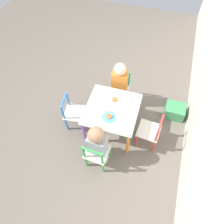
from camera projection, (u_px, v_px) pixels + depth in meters
ground_plane at (112, 129)px, 2.93m from camera, size 6.00×6.00×0.00m
kids_table at (112, 112)px, 2.60m from camera, size 0.61×0.61×0.47m
chair_green at (97, 154)px, 2.47m from camera, size 0.28×0.28×0.51m
chair_teal at (120, 89)px, 3.00m from camera, size 0.28×0.28×0.51m
chair_blue at (73, 113)px, 2.78m from camera, size 0.28×0.28×0.51m
chair_red at (151, 132)px, 2.62m from camera, size 0.28×0.28×0.51m
child_right at (98, 142)px, 2.34m from camera, size 0.22×0.21×0.72m
child_left at (119, 83)px, 2.81m from camera, size 0.21×0.21×0.74m
plate_right at (109, 117)px, 2.47m from camera, size 0.15×0.15×0.03m
plate_left at (115, 100)px, 2.60m from camera, size 0.16×0.16×0.03m
storage_bin at (175, 111)px, 2.98m from camera, size 0.21×0.26×0.18m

